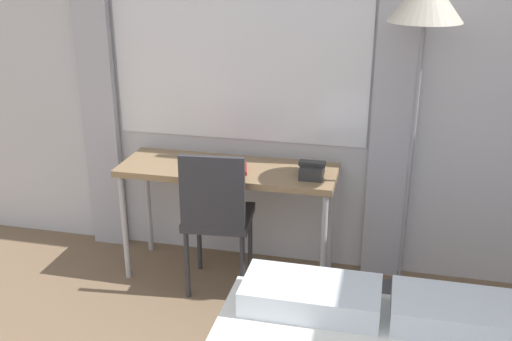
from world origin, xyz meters
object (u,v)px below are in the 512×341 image
at_px(standing_lamp, 424,27).
at_px(telephone, 312,170).
at_px(desk, 228,177).
at_px(desk_chair, 217,212).
at_px(book, 227,169).

relative_size(standing_lamp, telephone, 11.17).
relative_size(desk, telephone, 7.85).
relative_size(desk_chair, book, 3.30).
relative_size(telephone, book, 0.61).
height_order(desk_chair, standing_lamp, standing_lamp).
xyz_separation_m(desk, telephone, (0.53, -0.04, 0.11)).
height_order(desk_chair, telephone, desk_chair).
bearing_deg(desk, telephone, -4.73).
xyz_separation_m(telephone, book, (-0.52, -0.02, -0.03)).
bearing_deg(desk_chair, book, 73.74).
height_order(desk, standing_lamp, standing_lamp).
relative_size(desk, desk_chair, 1.44).
height_order(standing_lamp, book, standing_lamp).
xyz_separation_m(desk, book, (0.01, -0.06, 0.08)).
distance_m(telephone, book, 0.52).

